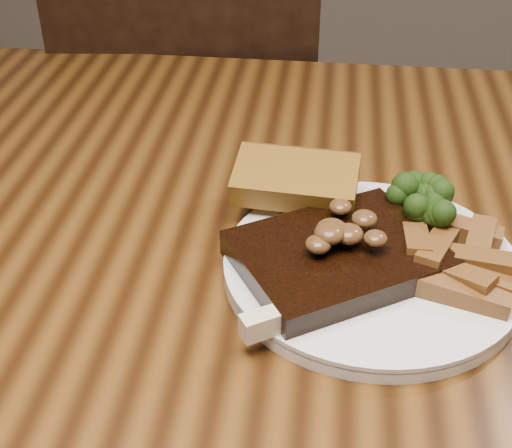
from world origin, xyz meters
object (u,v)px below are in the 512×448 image
Objects in this scene: dining_table at (263,321)px; steak at (338,257)px; plate at (371,269)px; garlic_bread at (295,198)px; chair_far at (198,174)px; potato_wedges at (457,258)px.

steak is at bearing -30.33° from dining_table.
dining_table is 6.18× the size of plate.
steak is 1.43× the size of garlic_bread.
chair_far is at bearing 116.07° from garlic_bread.
steak is at bearing -59.20° from garlic_bread.
garlic_bread is at bearing 105.37° from chair_far.
chair_far reaches higher than dining_table.
garlic_bread is 0.16m from potato_wedges.
garlic_bread is (-0.04, 0.09, 0.00)m from steak.
garlic_bread is (0.21, -0.54, 0.31)m from chair_far.
chair_far is 8.14× the size of potato_wedges.
plate is at bearing 108.74° from chair_far.
steak is (-0.03, -0.01, 0.02)m from plate.
dining_table is 0.64m from chair_far.
chair_far reaches higher than steak.
chair_far is at bearing 107.62° from dining_table.
chair_far reaches higher than potato_wedges.
plate is 2.23× the size of garlic_bread.
potato_wedges is at bearing 0.51° from plate.
plate is 0.11m from garlic_bread.
plate is 1.56× the size of steak.
dining_table is 0.14m from plate.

